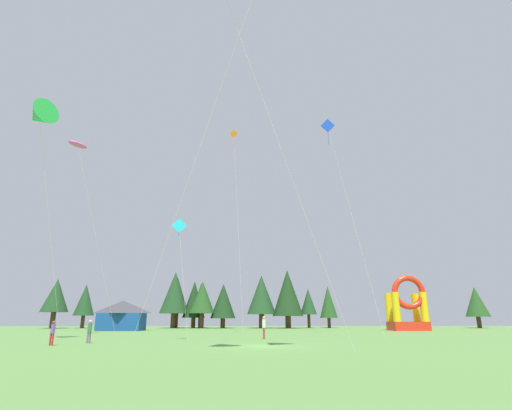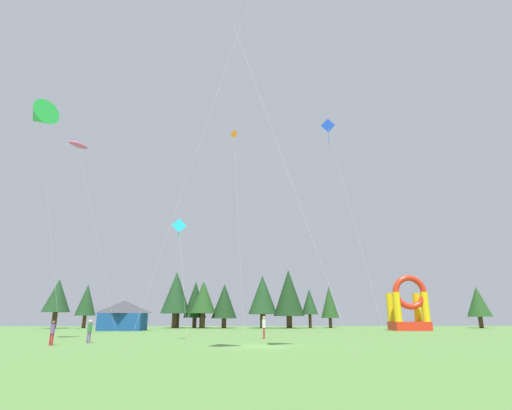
% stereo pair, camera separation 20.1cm
% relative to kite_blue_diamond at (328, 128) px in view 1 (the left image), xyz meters
% --- Properties ---
extents(ground_plane, '(120.00, 120.00, 0.00)m').
position_rel_kite_blue_diamond_xyz_m(ground_plane, '(-8.06, -12.60, -21.86)').
color(ground_plane, '#5B8C42').
extents(kite_blue_diamond, '(3.65, 4.22, 22.61)m').
position_rel_kite_blue_diamond_xyz_m(kite_blue_diamond, '(0.00, 0.00, 0.00)').
color(kite_blue_diamond, blue).
rests_on(kite_blue_diamond, ground_plane).
extents(kite_orange_diamond, '(1.91, 4.70, 25.81)m').
position_rel_kite_blue_diamond_xyz_m(kite_orange_diamond, '(-10.61, 8.99, 2.98)').
color(kite_orange_diamond, orange).
rests_on(kite_orange_diamond, ground_plane).
extents(kite_pink_parafoil, '(6.11, 3.78, 20.32)m').
position_rel_kite_blue_diamond_xyz_m(kite_pink_parafoil, '(-27.31, 0.68, -2.08)').
color(kite_pink_parafoil, '#EA599E').
rests_on(kite_pink_parafoil, ground_plane).
extents(kite_cyan_diamond, '(1.72, 1.06, 9.48)m').
position_rel_kite_blue_diamond_xyz_m(kite_cyan_diamond, '(-14.55, -7.09, -12.90)').
color(kite_cyan_diamond, '#19B7CC').
rests_on(kite_cyan_diamond, ground_plane).
extents(kite_green_delta, '(4.11, 5.36, 19.47)m').
position_rel_kite_blue_diamond_xyz_m(kite_green_delta, '(-26.54, -8.78, -3.68)').
color(kite_green_delta, green).
rests_on(kite_green_delta, ground_plane).
extents(person_far_side, '(0.33, 0.33, 1.88)m').
position_rel_kite_blue_diamond_xyz_m(person_far_side, '(-7.36, -3.43, -20.75)').
color(person_far_side, '#B21E26').
rests_on(person_far_side, ground_plane).
extents(person_left_edge, '(0.29, 0.29, 1.57)m').
position_rel_kite_blue_diamond_xyz_m(person_left_edge, '(-21.79, -11.46, -20.93)').
color(person_left_edge, '#B21E26').
rests_on(person_left_edge, ground_plane).
extents(person_near_camera, '(0.38, 0.38, 1.62)m').
position_rel_kite_blue_diamond_xyz_m(person_near_camera, '(-20.22, -9.17, -20.90)').
color(person_near_camera, '#724C8C').
rests_on(person_near_camera, ground_plane).
extents(inflatable_blue_arch, '(4.93, 3.64, 7.52)m').
position_rel_kite_blue_diamond_xyz_m(inflatable_blue_arch, '(13.88, 17.30, -19.03)').
color(inflatable_blue_arch, red).
rests_on(inflatable_blue_arch, ground_plane).
extents(festival_tent, '(5.89, 4.12, 4.06)m').
position_rel_kite_blue_diamond_xyz_m(festival_tent, '(-26.15, 18.57, -19.83)').
color(festival_tent, '#19478C').
rests_on(festival_tent, ground_plane).
extents(tree_row_0, '(4.47, 4.47, 8.12)m').
position_rel_kite_blue_diamond_xyz_m(tree_row_0, '(-41.04, 30.27, -16.55)').
color(tree_row_0, '#4C331E').
rests_on(tree_row_0, ground_plane).
extents(tree_row_1, '(3.41, 3.41, 7.33)m').
position_rel_kite_blue_diamond_xyz_m(tree_row_1, '(-36.56, 31.53, -17.21)').
color(tree_row_1, '#4C331E').
rests_on(tree_row_1, ground_plane).
extents(tree_row_2, '(4.98, 4.98, 9.53)m').
position_rel_kite_blue_diamond_xyz_m(tree_row_2, '(-21.25, 31.70, -15.94)').
color(tree_row_2, '#4C331E').
rests_on(tree_row_2, ground_plane).
extents(tree_row_3, '(4.25, 4.25, 8.64)m').
position_rel_kite_blue_diamond_xyz_m(tree_row_3, '(-20.93, 32.29, -16.37)').
color(tree_row_3, '#4C331E').
rests_on(tree_row_3, ground_plane).
extents(tree_row_4, '(3.94, 3.94, 7.96)m').
position_rel_kite_blue_diamond_xyz_m(tree_row_4, '(-17.91, 32.41, -17.07)').
color(tree_row_4, '#4C331E').
rests_on(tree_row_4, ground_plane).
extents(tree_row_5, '(2.98, 2.98, 7.62)m').
position_rel_kite_blue_diamond_xyz_m(tree_row_5, '(-16.89, 33.37, -16.73)').
color(tree_row_5, '#4C331E').
rests_on(tree_row_5, ground_plane).
extents(tree_row_6, '(4.37, 4.37, 7.81)m').
position_rel_kite_blue_diamond_xyz_m(tree_row_6, '(-16.30, 30.61, -16.80)').
color(tree_row_6, '#4C331E').
rests_on(tree_row_6, ground_plane).
extents(tree_row_7, '(4.35, 4.35, 7.42)m').
position_rel_kite_blue_diamond_xyz_m(tree_row_7, '(-12.73, 31.26, -17.38)').
color(tree_row_7, '#4C331E').
rests_on(tree_row_7, ground_plane).
extents(tree_row_8, '(4.98, 4.98, 8.88)m').
position_rel_kite_blue_diamond_xyz_m(tree_row_8, '(-6.09, 30.87, -16.32)').
color(tree_row_8, '#4C331E').
rests_on(tree_row_8, ground_plane).
extents(tree_row_9, '(5.25, 5.25, 9.81)m').
position_rel_kite_blue_diamond_xyz_m(tree_row_9, '(-1.59, 30.39, -16.01)').
color(tree_row_9, '#4C331E').
rests_on(tree_row_9, ground_plane).
extents(tree_row_10, '(2.86, 2.86, 6.60)m').
position_rel_kite_blue_diamond_xyz_m(tree_row_10, '(2.11, 31.27, -17.49)').
color(tree_row_10, '#4C331E').
rests_on(tree_row_10, ground_plane).
extents(tree_row_11, '(3.08, 3.08, 7.15)m').
position_rel_kite_blue_diamond_xyz_m(tree_row_11, '(5.79, 32.21, -17.48)').
color(tree_row_11, '#4C331E').
rests_on(tree_row_11, ground_plane).
extents(tree_row_12, '(3.96, 3.96, 6.94)m').
position_rel_kite_blue_diamond_xyz_m(tree_row_12, '(31.34, 30.30, -17.50)').
color(tree_row_12, '#4C331E').
rests_on(tree_row_12, ground_plane).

